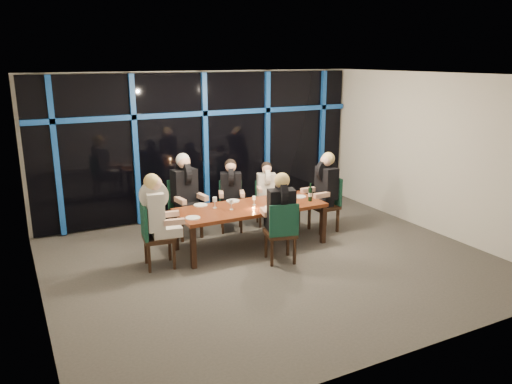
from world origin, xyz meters
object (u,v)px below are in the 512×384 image
dining_table (251,210)px  chair_far_left (184,205)px  water_pitcher (293,199)px  wine_bottle (310,194)px  diner_far_right (267,184)px  chair_far_right (266,200)px  diner_far_mid (231,185)px  chair_far_mid (231,203)px  chair_end_right (328,201)px  diner_end_left (157,207)px  diner_near_mid (281,204)px  chair_end_left (153,233)px  diner_far_left (185,184)px  diner_end_right (325,180)px  chair_near_mid (282,230)px

dining_table → chair_far_left: size_ratio=2.41×
water_pitcher → wine_bottle: bearing=-2.3°
wine_bottle → diner_far_right: bearing=103.4°
chair_far_right → diner_far_mid: diner_far_mid is taller
chair_far_mid → water_pitcher: 1.46m
chair_far_right → chair_end_right: size_ratio=0.83×
diner_far_mid → water_pitcher: 1.37m
chair_far_right → water_pitcher: size_ratio=4.32×
chair_far_right → wine_bottle: (0.25, -1.21, 0.39)m
chair_far_mid → diner_end_left: bearing=-126.6°
diner_far_right → diner_near_mid: diner_near_mid is taller
chair_end_left → diner_far_left: size_ratio=1.00×
diner_far_right → wine_bottle: diner_far_right is taller
diner_end_left → diner_near_mid: 1.96m
chair_end_right → diner_far_mid: size_ratio=1.13×
chair_end_left → diner_near_mid: diner_near_mid is taller
chair_end_left → chair_end_right: size_ratio=1.00×
diner_end_left → diner_near_mid: size_ratio=1.02×
chair_far_right → water_pitcher: (-0.14, -1.26, 0.36)m
diner_far_left → diner_far_right: size_ratio=1.24×
diner_far_mid → diner_end_left: 2.04m
chair_far_left → diner_end_right: (2.49, -0.97, 0.40)m
chair_far_right → diner_near_mid: bearing=-93.9°
wine_bottle → water_pitcher: size_ratio=1.66×
chair_end_right → diner_far_left: (-2.57, 0.87, 0.44)m
diner_end_right → diner_end_left: bearing=-87.1°
chair_far_left → chair_far_right: size_ratio=1.24×
diner_near_mid → water_pitcher: bearing=-122.5°
diner_far_right → diner_end_left: bearing=-139.8°
diner_end_right → dining_table: bearing=-87.1°
chair_near_mid → chair_end_left: bearing=-8.6°
diner_far_right → diner_end_right: size_ratio=0.83×
chair_far_left → diner_near_mid: diner_near_mid is taller
chair_far_right → chair_far_mid: bearing=-163.1°
chair_far_left → water_pitcher: chair_far_left is taller
diner_far_mid → chair_near_mid: bearing=-67.0°
chair_far_right → wine_bottle: bearing=-60.8°
chair_end_left → chair_near_mid: bearing=-105.1°
dining_table → diner_near_mid: 0.87m
chair_far_left → diner_end_right: diner_end_right is taller
chair_end_left → diner_far_mid: diner_far_mid is taller
chair_end_left → chair_far_mid: bearing=-51.7°
chair_far_left → diner_end_right: bearing=-29.0°
chair_far_mid → water_pitcher: size_ratio=4.73×
dining_table → diner_far_right: diner_far_right is taller
water_pitcher → chair_far_right: bearing=73.9°
chair_near_mid → diner_far_left: bearing=-49.1°
diner_end_left → wine_bottle: (2.79, -0.09, -0.12)m
chair_far_right → diner_near_mid: (-0.71, -1.81, 0.49)m
chair_far_right → diner_near_mid: diner_near_mid is taller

